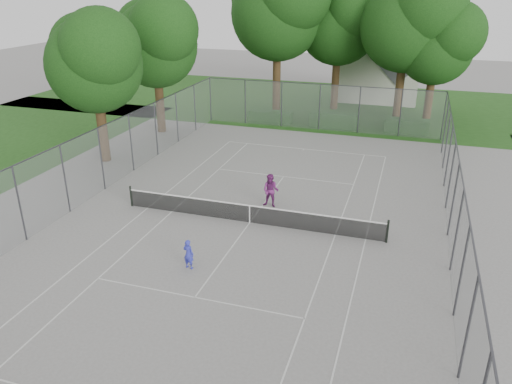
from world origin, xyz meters
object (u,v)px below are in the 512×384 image
(tennis_net, at_px, (250,213))
(woman_player, at_px, (271,191))
(house, at_px, (379,59))
(girl_player, at_px, (189,254))

(tennis_net, relative_size, woman_player, 7.34)
(house, bearing_deg, girl_player, -97.16)
(tennis_net, bearing_deg, house, 83.76)
(tennis_net, height_order, girl_player, girl_player)
(house, xyz_separation_m, girl_player, (-4.28, -34.07, -3.17))
(tennis_net, bearing_deg, woman_player, 78.50)
(tennis_net, distance_m, woman_player, 2.19)
(house, height_order, woman_player, house)
(girl_player, relative_size, woman_player, 0.73)
(house, distance_m, woman_player, 27.66)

